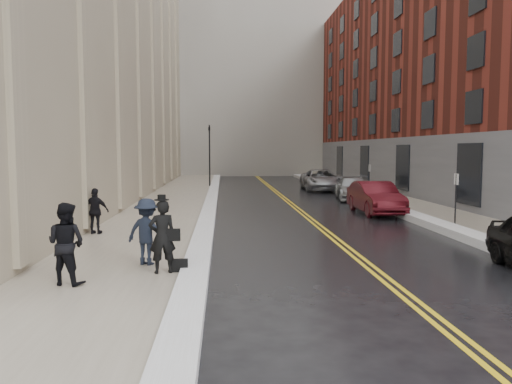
{
  "coord_description": "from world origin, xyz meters",
  "views": [
    {
      "loc": [
        -1.48,
        -11.47,
        3.2
      ],
      "look_at": [
        -0.25,
        7.14,
        1.6
      ],
      "focal_mm": 35.0,
      "sensor_mm": 36.0,
      "label": 1
    }
  ],
  "objects": [
    {
      "name": "snow_ridge_left",
      "position": [
        -2.2,
        16.0,
        0.13
      ],
      "size": [
        0.7,
        60.8,
        0.26
      ],
      "primitive_type": "cube",
      "color": "white",
      "rests_on": "ground"
    },
    {
      "name": "parking_sign_near",
      "position": [
        7.9,
        8.0,
        1.36
      ],
      "size": [
        0.06,
        0.35,
        2.23
      ],
      "color": "black",
      "rests_on": "ground"
    },
    {
      "name": "tower_far_right",
      "position": [
        14.0,
        66.0,
        22.0
      ],
      "size": [
        22.0,
        18.0,
        44.0
      ],
      "primitive_type": "cube",
      "color": "slate",
      "rests_on": "ground"
    },
    {
      "name": "building_right",
      "position": [
        17.5,
        23.0,
        9.0
      ],
      "size": [
        14.0,
        50.0,
        18.0
      ],
      "primitive_type": "cube",
      "color": "maroon",
      "rests_on": "ground"
    },
    {
      "name": "lane_stripe_a",
      "position": [
        2.38,
        16.0,
        0.0
      ],
      "size": [
        0.12,
        64.0,
        0.01
      ],
      "primitive_type": "cube",
      "color": "gold",
      "rests_on": "ground"
    },
    {
      "name": "sidewalk_left",
      "position": [
        -4.5,
        16.0,
        0.07
      ],
      "size": [
        4.0,
        64.0,
        0.15
      ],
      "primitive_type": "cube",
      "color": "gray",
      "rests_on": "ground"
    },
    {
      "name": "pedestrian_b",
      "position": [
        -3.5,
        1.72,
        1.03
      ],
      "size": [
        1.3,
        1.03,
        1.76
      ],
      "primitive_type": "imported",
      "rotation": [
        0.0,
        0.0,
        2.76
      ],
      "color": "black",
      "rests_on": "sidewalk_left"
    },
    {
      "name": "car_silver_far",
      "position": [
        6.14,
        26.9,
        0.82
      ],
      "size": [
        2.94,
        6.02,
        1.65
      ],
      "primitive_type": "imported",
      "rotation": [
        0.0,
        0.0,
        -0.03
      ],
      "color": "#95979D",
      "rests_on": "ground"
    },
    {
      "name": "sidewalk_right",
      "position": [
        9.0,
        16.0,
        0.07
      ],
      "size": [
        3.0,
        64.0,
        0.15
      ],
      "primitive_type": "cube",
      "color": "gray",
      "rests_on": "ground"
    },
    {
      "name": "parking_sign_far",
      "position": [
        7.9,
        20.0,
        1.36
      ],
      "size": [
        0.06,
        0.35,
        2.23
      ],
      "color": "black",
      "rests_on": "ground"
    },
    {
      "name": "pedestrian_c",
      "position": [
        -6.08,
        6.72,
        0.98
      ],
      "size": [
        1.03,
        0.57,
        1.66
      ],
      "primitive_type": "imported",
      "rotation": [
        0.0,
        0.0,
        2.97
      ],
      "color": "black",
      "rests_on": "sidewalk_left"
    },
    {
      "name": "pedestrian_main",
      "position": [
        -2.99,
        0.76,
        1.06
      ],
      "size": [
        0.76,
        0.6,
        1.82
      ],
      "primitive_type": "imported",
      "rotation": [
        0.0,
        0.0,
        3.42
      ],
      "color": "black",
      "rests_on": "sidewalk_left"
    },
    {
      "name": "lane_stripe_b",
      "position": [
        2.62,
        16.0,
        0.0
      ],
      "size": [
        0.12,
        64.0,
        0.01
      ],
      "primitive_type": "cube",
      "color": "gold",
      "rests_on": "ground"
    },
    {
      "name": "traffic_signal",
      "position": [
        -2.6,
        30.0,
        3.08
      ],
      "size": [
        0.18,
        0.15,
        5.2
      ],
      "color": "black",
      "rests_on": "ground"
    },
    {
      "name": "car_maroon",
      "position": [
        6.08,
        12.76,
        0.8
      ],
      "size": [
        1.75,
        4.88,
        1.6
      ],
      "primitive_type": "imported",
      "rotation": [
        0.0,
        0.0,
        0.01
      ],
      "color": "#480C13",
      "rests_on": "ground"
    },
    {
      "name": "car_silver_near",
      "position": [
        6.75,
        19.7,
        0.71
      ],
      "size": [
        2.64,
        5.13,
        1.42
      ],
      "primitive_type": "imported",
      "rotation": [
        0.0,
        0.0,
        -0.13
      ],
      "color": "#9C9FA3",
      "rests_on": "ground"
    },
    {
      "name": "ground",
      "position": [
        0.0,
        0.0,
        0.0
      ],
      "size": [
        160.0,
        160.0,
        0.0
      ],
      "primitive_type": "plane",
      "color": "black",
      "rests_on": "ground"
    },
    {
      "name": "pedestrian_a",
      "position": [
        -5.03,
        -0.12,
        1.08
      ],
      "size": [
        1.09,
        0.96,
        1.86
      ],
      "primitive_type": "imported",
      "rotation": [
        0.0,
        0.0,
        2.81
      ],
      "color": "black",
      "rests_on": "sidewalk_left"
    },
    {
      "name": "snow_ridge_right",
      "position": [
        7.15,
        16.0,
        0.15
      ],
      "size": [
        0.85,
        60.8,
        0.3
      ],
      "primitive_type": "cube",
      "color": "white",
      "rests_on": "ground"
    }
  ]
}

